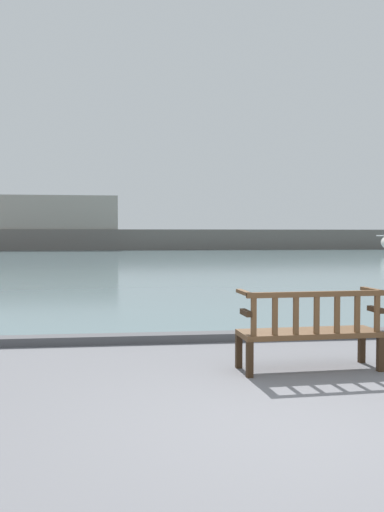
{
  "coord_description": "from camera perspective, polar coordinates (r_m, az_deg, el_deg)",
  "views": [
    {
      "loc": [
        -1.53,
        -4.27,
        1.55
      ],
      "look_at": [
        0.31,
        10.0,
        1.0
      ],
      "focal_mm": 40.0,
      "sensor_mm": 36.0,
      "label": 1
    }
  ],
  "objects": [
    {
      "name": "far_breakwater",
      "position": [
        54.18,
        -7.5,
        2.21
      ],
      "size": [
        49.95,
        2.4,
        5.14
      ],
      "color": "#66605B",
      "rests_on": "ground"
    },
    {
      "name": "quay_edge_kerb",
      "position": [
        8.4,
        3.29,
        -8.03
      ],
      "size": [
        40.0,
        0.3,
        0.12
      ],
      "primitive_type": "cube",
      "color": "#4C4C50",
      "rests_on": "ground"
    },
    {
      "name": "ground_plane",
      "position": [
        4.79,
        12.18,
        -16.71
      ],
      "size": [
        160.0,
        160.0,
        0.0
      ],
      "primitive_type": "plane",
      "color": "slate"
    },
    {
      "name": "harbor_water",
      "position": [
        48.32,
        -5.52,
        0.38
      ],
      "size": [
        100.0,
        80.0,
        0.08
      ],
      "primitive_type": "cube",
      "color": "slate",
      "rests_on": "ground"
    },
    {
      "name": "park_bench",
      "position": [
        6.65,
        11.73,
        -7.19
      ],
      "size": [
        1.62,
        0.6,
        0.92
      ],
      "color": "#322113",
      "rests_on": "ground"
    }
  ]
}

